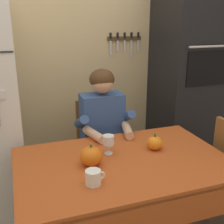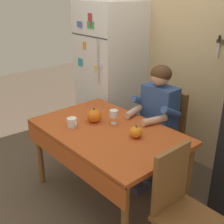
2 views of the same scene
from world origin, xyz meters
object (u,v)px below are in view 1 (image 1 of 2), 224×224
object	(u,v)px
chair_behind_person	(99,145)
wine_glass	(108,141)
coffee_mug	(93,177)
wall_oven	(187,78)
pumpkin_large	(91,156)
pumpkin_medium	(155,143)
seated_person	(105,129)
dining_table	(125,173)

from	to	relation	value
chair_behind_person	wine_glass	xyz separation A→B (m)	(-0.12, -0.64, 0.33)
coffee_mug	wall_oven	bearing A→B (deg)	40.17
pumpkin_large	pumpkin_medium	xyz separation A→B (m)	(0.49, 0.07, -0.01)
chair_behind_person	seated_person	xyz separation A→B (m)	(0.00, -0.19, 0.23)
chair_behind_person	seated_person	world-z (taller)	seated_person
chair_behind_person	seated_person	bearing A→B (deg)	-90.00
wall_oven	coffee_mug	distance (m)	1.74
seated_person	wine_glass	distance (m)	0.48
coffee_mug	pumpkin_medium	world-z (taller)	pumpkin_medium
wall_oven	pumpkin_large	xyz separation A→B (m)	(-1.27, -0.89, -0.25)
dining_table	pumpkin_medium	size ratio (longest dim) A/B	11.64
seated_person	pumpkin_large	distance (m)	0.64
wine_glass	dining_table	bearing A→B (deg)	-66.69
wine_glass	pumpkin_medium	xyz separation A→B (m)	(0.34, -0.04, -0.05)
wall_oven	pumpkin_medium	bearing A→B (deg)	-133.62
dining_table	wine_glass	world-z (taller)	wine_glass
chair_behind_person	pumpkin_medium	xyz separation A→B (m)	(0.22, -0.69, 0.28)
wall_oven	pumpkin_medium	size ratio (longest dim) A/B	17.47
coffee_mug	pumpkin_large	size ratio (longest dim) A/B	0.80
coffee_mug	pumpkin_large	bearing A→B (deg)	77.63
coffee_mug	pumpkin_medium	bearing A→B (deg)	28.72
chair_behind_person	wine_glass	world-z (taller)	chair_behind_person
wall_oven	chair_behind_person	xyz separation A→B (m)	(-1.00, -0.13, -0.54)
pumpkin_medium	seated_person	bearing A→B (deg)	113.55
dining_table	coffee_mug	size ratio (longest dim) A/B	11.91
wine_glass	pumpkin_medium	size ratio (longest dim) A/B	1.14
dining_table	chair_behind_person	bearing A→B (deg)	86.04
wall_oven	seated_person	xyz separation A→B (m)	(-1.00, -0.32, -0.31)
chair_behind_person	pumpkin_medium	distance (m)	0.77
dining_table	coffee_mug	bearing A→B (deg)	-144.69
wine_glass	pumpkin_large	xyz separation A→B (m)	(-0.15, -0.12, -0.04)
pumpkin_large	pumpkin_medium	distance (m)	0.50
chair_behind_person	wine_glass	size ratio (longest dim) A/B	6.81
chair_behind_person	seated_person	size ratio (longest dim) A/B	0.75
dining_table	coffee_mug	xyz separation A→B (m)	(-0.27, -0.19, 0.13)
coffee_mug	dining_table	bearing A→B (deg)	35.31
wine_glass	pumpkin_large	bearing A→B (deg)	-143.39
wall_oven	pumpkin_medium	xyz separation A→B (m)	(-0.78, -0.82, -0.26)
pumpkin_medium	wall_oven	bearing A→B (deg)	46.38
dining_table	pumpkin_medium	bearing A→B (deg)	21.32
wall_oven	chair_behind_person	size ratio (longest dim) A/B	2.26
dining_table	coffee_mug	world-z (taller)	coffee_mug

